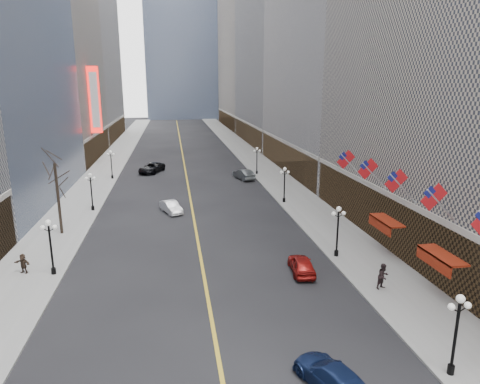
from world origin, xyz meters
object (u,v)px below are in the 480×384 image
object	(u,v)px
car_nb_mid	(171,207)
car_sb_near	(333,377)
streetlamp_west_1	(50,241)
streetlamp_west_3	(111,161)
car_sb_mid	(302,264)
streetlamp_east_1	(338,226)
car_nb_far	(152,168)
streetlamp_east_0	(457,327)
streetlamp_west_2	(91,188)
car_sb_far	(244,174)
streetlamp_east_3	(257,158)
streetlamp_east_2	(285,181)

from	to	relation	value
car_nb_mid	car_sb_near	world-z (taller)	car_sb_near
streetlamp_west_1	car_nb_mid	distance (m)	18.60
streetlamp_west_3	car_sb_mid	bearing A→B (deg)	-63.04
streetlamp_east_1	car_nb_mid	distance (m)	21.55
streetlamp_east_1	car_sb_near	xyz separation A→B (m)	(-6.47, -16.00, -2.19)
car_nb_far	car_sb_near	size ratio (longest dim) A/B	1.25
streetlamp_west_1	car_nb_far	size ratio (longest dim) A/B	0.74
streetlamp_east_0	streetlamp_west_2	world-z (taller)	same
streetlamp_east_0	streetlamp_west_3	size ratio (longest dim) A/B	1.00
car_nb_far	car_sb_far	xyz separation A→B (m)	(14.78, -7.83, -0.02)
streetlamp_west_1	car_sb_far	distance (m)	38.78
streetlamp_east_3	car_nb_mid	world-z (taller)	streetlamp_east_3
streetlamp_east_3	streetlamp_west_1	world-z (taller)	same
streetlamp_east_3	car_sb_far	bearing A→B (deg)	-129.98
car_nb_far	car_sb_near	xyz separation A→B (m)	(11.11, -56.49, -0.14)
streetlamp_west_1	streetlamp_west_3	distance (m)	36.00
streetlamp_east_3	car_nb_mid	bearing A→B (deg)	-125.54
streetlamp_east_3	streetlamp_west_2	size ratio (longest dim) A/B	1.00
streetlamp_west_2	car_sb_far	distance (m)	25.53
streetlamp_west_3	car_sb_mid	xyz separation A→B (m)	(19.63, -38.59, -2.18)
streetlamp_east_1	car_sb_mid	xyz separation A→B (m)	(-3.97, -2.59, -2.18)
streetlamp_west_2	car_nb_far	distance (m)	23.38
streetlamp_west_3	car_sb_mid	distance (m)	43.35
car_sb_near	car_sb_mid	world-z (taller)	car_sb_mid
car_sb_near	car_sb_far	size ratio (longest dim) A/B	0.97
streetlamp_east_1	streetlamp_east_3	world-z (taller)	same
streetlamp_west_1	car_sb_near	size ratio (longest dim) A/B	0.93
streetlamp_east_2	streetlamp_west_1	distance (m)	29.68
streetlamp_east_1	car_nb_mid	world-z (taller)	streetlamp_east_1
streetlamp_east_1	car_sb_mid	distance (m)	5.22
streetlamp_east_0	streetlamp_west_3	distance (m)	57.10
car_nb_far	car_sb_near	bearing A→B (deg)	-56.15
streetlamp_east_1	car_sb_far	xyz separation A→B (m)	(-2.80, 32.66, -2.07)
streetlamp_west_2	car_sb_mid	size ratio (longest dim) A/B	1.06
streetlamp_east_1	car_nb_mid	size ratio (longest dim) A/B	1.07
streetlamp_east_1	streetlamp_east_2	world-z (taller)	same
car_nb_mid	car_sb_mid	xyz separation A→B (m)	(10.34, -18.56, 0.03)
car_sb_far	car_nb_far	bearing A→B (deg)	-44.45
car_sb_near	streetlamp_west_1	bearing A→B (deg)	-62.54
streetlamp_east_3	streetlamp_west_3	world-z (taller)	same
streetlamp_west_2	car_sb_far	size ratio (longest dim) A/B	0.90
streetlamp_west_2	car_sb_far	world-z (taller)	streetlamp_west_2
streetlamp_east_2	streetlamp_west_3	distance (m)	29.68
car_sb_mid	car_nb_mid	bearing A→B (deg)	-55.64
car_nb_mid	car_sb_near	bearing A→B (deg)	-97.27
car_sb_mid	streetlamp_west_2	bearing A→B (deg)	-41.15
car_sb_near	streetlamp_east_3	bearing A→B (deg)	-116.59
car_sb_mid	car_sb_far	size ratio (longest dim) A/B	0.85
streetlamp_east_3	car_sb_mid	world-z (taller)	streetlamp_east_3
car_sb_near	streetlamp_east_0	bearing A→B (deg)	160.52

